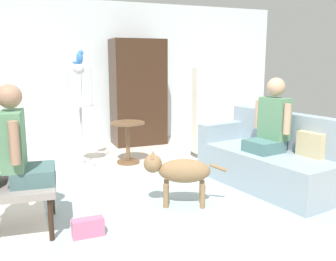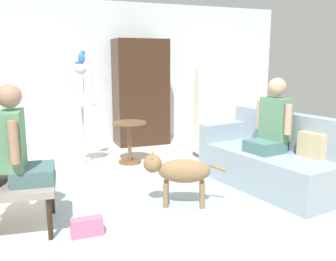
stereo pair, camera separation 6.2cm
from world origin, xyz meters
name	(u,v)px [view 1 (the left image)]	position (x,y,z in m)	size (l,w,h in m)	color
ground_plane	(170,195)	(0.00, 0.00, 0.00)	(7.64, 7.64, 0.00)	beige
back_wall	(106,73)	(0.00, 3.09, 1.28)	(6.96, 0.12, 2.55)	silver
area_rug	(177,199)	(0.02, -0.15, 0.00)	(2.76, 2.24, 0.01)	#9EB2B7
couch	(269,160)	(1.27, -0.13, 0.32)	(1.11, 1.88, 0.88)	#8EA0AD
armchair	(1,173)	(-1.71, -0.30, 0.55)	(0.69, 0.73, 0.98)	black
person_on_couch	(271,122)	(1.24, -0.16, 0.80)	(0.50, 0.52, 0.87)	#467171
person_on_armchair	(19,145)	(-1.55, -0.32, 0.79)	(0.46, 0.57, 0.88)	#446667
round_end_table	(128,138)	(-0.07, 1.47, 0.38)	(0.51, 0.51, 0.62)	brown
dog	(179,171)	(-0.02, -0.32, 0.38)	(0.81, 0.46, 0.58)	olive
bird_cage_stand	(81,119)	(-0.72, 1.58, 0.69)	(0.36, 0.36, 1.46)	silver
parrot	(80,57)	(-0.70, 1.58, 1.55)	(0.17, 0.10, 0.19)	blue
column_lamp	(199,113)	(1.10, 1.44, 0.69)	(0.20, 0.20, 1.40)	#4C4742
armoire_cabinet	(138,92)	(0.48, 2.68, 0.94)	(0.93, 0.56, 1.88)	#382316
handbag	(88,228)	(-1.04, -0.67, 0.08)	(0.27, 0.10, 0.16)	#D8668C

